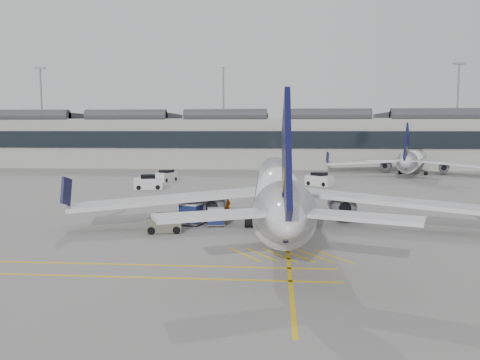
# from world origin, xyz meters

# --- Properties ---
(ground) EXTENTS (220.00, 220.00, 0.00)m
(ground) POSITION_xyz_m (0.00, 0.00, 0.00)
(ground) COLOR gray
(ground) RESTS_ON ground
(terminal) EXTENTS (200.00, 20.45, 12.40)m
(terminal) POSITION_xyz_m (0.00, 71.93, 6.14)
(terminal) COLOR #9E9E99
(terminal) RESTS_ON ground
(light_masts) EXTENTS (113.00, 0.60, 25.45)m
(light_masts) POSITION_xyz_m (-1.67, 86.00, 14.49)
(light_masts) COLOR slate
(light_masts) RESTS_ON ground
(apron_markings) EXTENTS (0.25, 60.00, 0.01)m
(apron_markings) POSITION_xyz_m (10.00, 10.00, 0.01)
(apron_markings) COLOR gold
(apron_markings) RESTS_ON ground
(airliner_main) EXTENTS (37.32, 40.80, 10.84)m
(airliner_main) POSITION_xyz_m (9.30, 3.89, 3.19)
(airliner_main) COLOR silver
(airliner_main) RESTS_ON ground
(airliner_far) EXTENTS (31.55, 34.93, 9.75)m
(airliner_far) POSITION_xyz_m (35.83, 54.66, 2.87)
(airliner_far) COLOR silver
(airliner_far) RESTS_ON ground
(belt_loader) EXTENTS (5.34, 2.56, 2.12)m
(belt_loader) POSITION_xyz_m (9.58, 11.12, 0.62)
(belt_loader) COLOR beige
(belt_loader) RESTS_ON ground
(baggage_cart_a) EXTENTS (2.24, 2.02, 1.98)m
(baggage_cart_a) POSITION_xyz_m (1.53, 2.63, 1.06)
(baggage_cart_a) COLOR gray
(baggage_cart_a) RESTS_ON ground
(baggage_cart_b) EXTENTS (1.71, 1.49, 1.62)m
(baggage_cart_b) POSITION_xyz_m (3.81, 2.36, 0.87)
(baggage_cart_b) COLOR gray
(baggage_cart_b) RESTS_ON ground
(baggage_cart_c) EXTENTS (1.71, 1.46, 1.67)m
(baggage_cart_c) POSITION_xyz_m (2.20, 4.19, 0.89)
(baggage_cart_c) COLOR gray
(baggage_cart_c) RESTS_ON ground
(baggage_cart_d) EXTENTS (2.00, 1.71, 1.94)m
(baggage_cart_d) POSITION_xyz_m (0.71, 9.06, 1.04)
(baggage_cart_d) COLOR gray
(baggage_cart_d) RESTS_ON ground
(ramp_agent_a) EXTENTS (0.81, 0.76, 1.85)m
(ramp_agent_a) POSITION_xyz_m (3.84, 8.85, 0.93)
(ramp_agent_a) COLOR #E3560B
(ramp_agent_a) RESTS_ON ground
(ramp_agent_b) EXTENTS (0.99, 0.81, 1.91)m
(ramp_agent_b) POSITION_xyz_m (4.19, 7.93, 0.96)
(ramp_agent_b) COLOR orange
(ramp_agent_b) RESTS_ON ground
(pushback_tug) EXTENTS (3.11, 2.23, 1.59)m
(pushback_tug) POSITION_xyz_m (-0.17, -0.46, 0.71)
(pushback_tug) COLOR #5B5D4E
(pushback_tug) RESTS_ON ground
(safety_cone_nose) EXTENTS (0.35, 0.35, 0.49)m
(safety_cone_nose) POSITION_xyz_m (10.74, 22.03, 0.25)
(safety_cone_nose) COLOR #F24C0A
(safety_cone_nose) RESTS_ON ground
(safety_cone_engine) EXTENTS (0.37, 0.37, 0.52)m
(safety_cone_engine) POSITION_xyz_m (12.55, 9.47, 0.26)
(safety_cone_engine) COLOR #F24C0A
(safety_cone_engine) RESTS_ON ground
(service_van_left) EXTENTS (4.41, 2.94, 2.07)m
(service_van_left) POSITION_xyz_m (-9.38, 27.71, 0.93)
(service_van_left) COLOR silver
(service_van_left) RESTS_ON ground
(service_van_mid) EXTENTS (3.29, 4.25, 1.95)m
(service_van_mid) POSITION_xyz_m (-9.15, 38.13, 0.87)
(service_van_mid) COLOR silver
(service_van_mid) RESTS_ON ground
(service_van_right) EXTENTS (4.39, 3.93, 2.04)m
(service_van_right) POSITION_xyz_m (15.73, 34.09, 0.91)
(service_van_right) COLOR silver
(service_van_right) RESTS_ON ground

